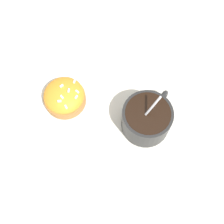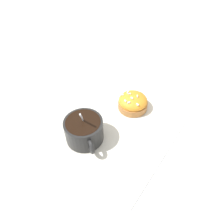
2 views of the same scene
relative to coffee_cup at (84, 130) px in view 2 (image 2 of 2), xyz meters
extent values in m
plane|color=#B2B2B7|center=(0.08, -0.01, -0.03)|extent=(3.00, 3.00, 0.00)
cube|color=white|center=(0.08, -0.01, -0.03)|extent=(0.35, 0.35, 0.00)
cylinder|color=black|center=(0.00, 0.00, 0.00)|extent=(0.09, 0.09, 0.06)
cylinder|color=black|center=(0.00, 0.00, 0.02)|extent=(0.08, 0.08, 0.01)
torus|color=black|center=(-0.02, -0.04, 0.00)|extent=(0.03, 0.04, 0.04)
ellipsoid|color=silver|center=(-0.02, -0.02, -0.02)|extent=(0.03, 0.03, 0.01)
cylinder|color=silver|center=(0.00, 0.00, 0.03)|extent=(0.04, 0.03, 0.09)
cylinder|color=#B2753D|center=(0.16, -0.02, -0.02)|extent=(0.08, 0.08, 0.02)
ellipsoid|color=orange|center=(0.16, -0.02, -0.01)|extent=(0.08, 0.08, 0.03)
cube|color=white|center=(0.16, -0.03, 0.01)|extent=(0.01, 0.01, 0.00)
cube|color=white|center=(0.16, -0.01, 0.01)|extent=(0.01, 0.01, 0.00)
cube|color=white|center=(0.13, -0.02, 0.01)|extent=(0.01, 0.01, 0.00)
cube|color=white|center=(0.13, -0.03, 0.01)|extent=(0.01, 0.01, 0.00)
cube|color=white|center=(0.15, -0.03, 0.01)|extent=(0.00, 0.01, 0.00)
cube|color=white|center=(0.15, 0.00, 0.01)|extent=(0.01, 0.01, 0.00)
cube|color=white|center=(0.14, -0.05, 0.01)|extent=(0.00, 0.01, 0.00)
cube|color=white|center=(0.16, 0.00, 0.01)|extent=(0.01, 0.00, 0.00)
camera|label=1|loc=(0.03, 0.21, 0.52)|focal=50.00mm
camera|label=2|loc=(-0.21, -0.26, 0.39)|focal=35.00mm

